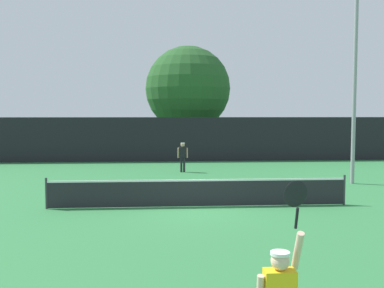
{
  "coord_description": "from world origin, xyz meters",
  "views": [
    {
      "loc": [
        -1.26,
        -15.13,
        3.27
      ],
      "look_at": [
        0.04,
        4.11,
        1.91
      ],
      "focal_mm": 41.13,
      "sensor_mm": 36.0,
      "label": 1
    }
  ],
  "objects_px": {
    "tennis_ball": "(178,193)",
    "large_tree": "(188,89)",
    "light_pole": "(355,66)",
    "player_receiving": "(183,154)",
    "parked_car_near": "(143,143)"
  },
  "relations": [
    {
      "from": "large_tree",
      "to": "parked_car_near",
      "type": "xyz_separation_m",
      "value": [
        -3.62,
        2.05,
        -4.36
      ]
    },
    {
      "from": "tennis_ball",
      "to": "large_tree",
      "type": "height_order",
      "value": "large_tree"
    },
    {
      "from": "tennis_ball",
      "to": "large_tree",
      "type": "distance_m",
      "value": 17.46
    },
    {
      "from": "tennis_ball",
      "to": "player_receiving",
      "type": "bearing_deg",
      "value": 85.84
    },
    {
      "from": "player_receiving",
      "to": "light_pole",
      "type": "height_order",
      "value": "light_pole"
    },
    {
      "from": "player_receiving",
      "to": "light_pole",
      "type": "distance_m",
      "value": 9.94
    },
    {
      "from": "tennis_ball",
      "to": "light_pole",
      "type": "relative_size",
      "value": 0.01
    },
    {
      "from": "tennis_ball",
      "to": "large_tree",
      "type": "relative_size",
      "value": 0.01
    },
    {
      "from": "light_pole",
      "to": "parked_car_near",
      "type": "bearing_deg",
      "value": 122.22
    },
    {
      "from": "player_receiving",
      "to": "light_pole",
      "type": "relative_size",
      "value": 0.17
    },
    {
      "from": "player_receiving",
      "to": "light_pole",
      "type": "xyz_separation_m",
      "value": [
        7.68,
        -4.52,
        4.41
      ]
    },
    {
      "from": "tennis_ball",
      "to": "parked_car_near",
      "type": "bearing_deg",
      "value": 96.89
    },
    {
      "from": "tennis_ball",
      "to": "light_pole",
      "type": "distance_m",
      "value": 10.01
    },
    {
      "from": "parked_car_near",
      "to": "tennis_ball",
      "type": "bearing_deg",
      "value": -86.19
    },
    {
      "from": "large_tree",
      "to": "player_receiving",
      "type": "bearing_deg",
      "value": -95.03
    }
  ]
}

